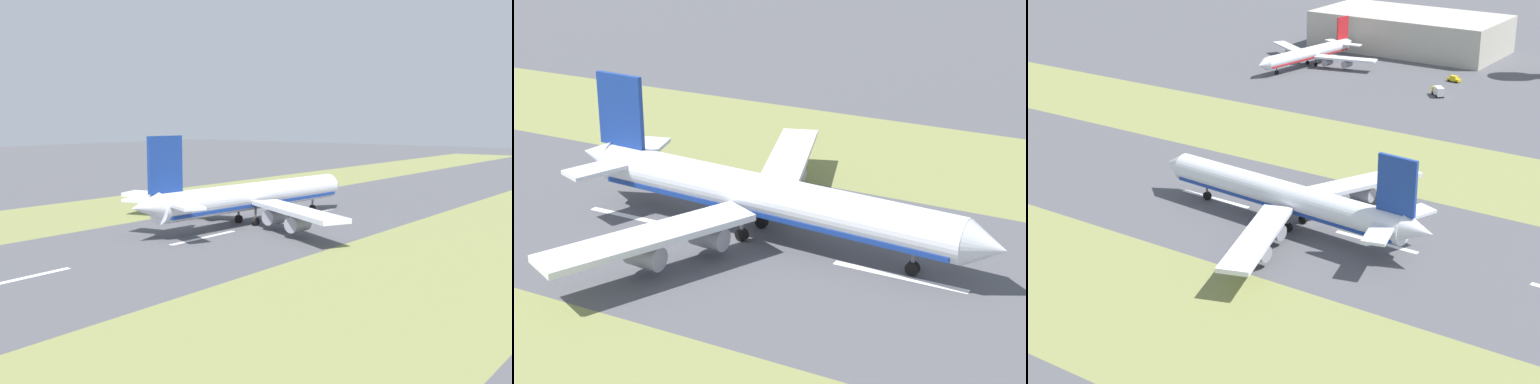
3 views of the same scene
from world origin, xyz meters
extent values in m
plane|color=#4C4C51|center=(0.00, 0.00, 0.00)|extent=(800.00, 800.00, 0.00)
cube|color=olive|center=(-45.00, 0.00, 0.00)|extent=(40.00, 600.00, 0.01)
cube|color=olive|center=(45.00, 0.00, 0.00)|extent=(40.00, 600.00, 0.01)
cube|color=silver|center=(0.00, -55.91, 0.01)|extent=(1.20, 18.00, 0.01)
cube|color=silver|center=(0.00, -15.91, 0.01)|extent=(1.20, 18.00, 0.01)
cube|color=silver|center=(0.00, 24.09, 0.01)|extent=(1.20, 18.00, 0.01)
cylinder|color=silver|center=(-2.69, 4.09, 6.20)|extent=(9.70, 56.27, 6.00)
cone|color=silver|center=(-0.67, 34.53, 6.20)|extent=(6.20, 5.38, 5.88)
cone|color=silver|center=(-4.75, -26.84, 7.00)|extent=(5.49, 6.33, 5.10)
cube|color=navy|center=(-2.69, 4.09, 4.55)|extent=(9.25, 54.02, 0.70)
cube|color=silver|center=(-20.63, -1.95, 5.30)|extent=(29.42, 14.76, 0.90)
cube|color=silver|center=(14.29, -4.27, 5.30)|extent=(28.72, 18.03, 0.90)
cylinder|color=#93939E|center=(-11.94, 0.70, 2.85)|extent=(3.51, 5.00, 3.20)
cylinder|color=#93939E|center=(-21.15, -2.19, 2.85)|extent=(3.51, 5.00, 3.20)
cylinder|color=#93939E|center=(6.02, -0.49, 2.85)|extent=(3.51, 5.00, 3.20)
cylinder|color=#93939E|center=(14.77, -4.58, 2.85)|extent=(3.51, 5.00, 3.20)
cube|color=navy|center=(-4.42, -21.85, 14.70)|extent=(1.33, 8.04, 11.00)
cube|color=silver|center=(-9.91, -21.48, 7.20)|extent=(10.77, 6.72, 0.60)
cube|color=silver|center=(1.07, -22.21, 7.20)|extent=(10.92, 7.80, 0.60)
cylinder|color=#59595E|center=(-1.28, 25.33, 2.50)|extent=(0.50, 0.50, 3.20)
cylinder|color=black|center=(-1.28, 25.33, 0.90)|extent=(1.02, 1.86, 1.80)
cylinder|color=#59595E|center=(-5.49, 1.27, 2.50)|extent=(0.50, 0.50, 3.20)
cylinder|color=black|center=(-5.49, 1.27, 0.90)|extent=(1.02, 1.86, 1.80)
cylinder|color=#59595E|center=(-0.30, 0.93, 2.50)|extent=(0.50, 0.50, 3.20)
cylinder|color=black|center=(-0.30, 0.93, 0.90)|extent=(1.02, 1.86, 1.80)
camera|label=1|loc=(80.62, -100.86, 23.46)|focal=42.00mm
camera|label=2|loc=(93.72, 54.56, 49.68)|focal=60.00mm
camera|label=3|loc=(-136.29, -85.23, 71.80)|focal=60.00mm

